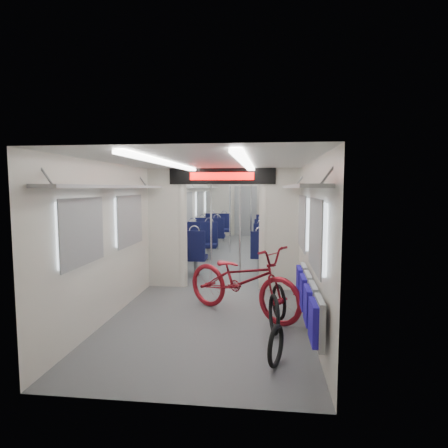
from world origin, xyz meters
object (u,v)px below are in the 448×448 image
object	(u,v)px
bike_hoop_a	(276,348)
stanchion_far_left	(230,214)
seat_bay_near_left	(193,244)
seat_bay_near_right	(270,245)
bike_hoop_b	(274,316)
bike_hoop_c	(279,304)
stanchion_near_right	(240,227)
seat_bay_far_left	(214,229)
stanchion_near_left	(211,225)
flip_bench	(308,298)
stanchion_far_right	(251,214)
bicycle	(242,280)
seat_bay_far_right	(269,230)

from	to	relation	value
bike_hoop_a	stanchion_far_left	distance (m)	7.26
seat_bay_near_left	seat_bay_near_right	distance (m)	1.90
bike_hoop_b	bike_hoop_a	bearing A→B (deg)	-89.95
bike_hoop_c	stanchion_near_right	bearing A→B (deg)	109.28
seat_bay_far_left	stanchion_near_left	bearing A→B (deg)	-82.70
seat_bay_far_left	stanchion_near_left	distance (m)	4.92
stanchion_near_left	stanchion_near_right	distance (m)	0.67
flip_bench	stanchion_far_right	size ratio (longest dim) A/B	0.91
bike_hoop_a	seat_bay_near_right	distance (m)	5.32
bicycle	bike_hoop_c	distance (m)	0.65
stanchion_near_right	seat_bay_near_right	bearing A→B (deg)	70.50
seat_bay_far_left	stanchion_near_right	size ratio (longest dim) A/B	0.92
seat_bay_near_right	stanchion_far_right	world-z (taller)	stanchion_far_right
bike_hoop_a	seat_bay_far_right	bearing A→B (deg)	90.11
bike_hoop_b	bike_hoop_c	size ratio (longest dim) A/B	1.03
bicycle	stanchion_far_right	distance (m)	5.63
bike_hoop_c	stanchion_near_right	xyz separation A→B (m)	(-0.72, 2.06, 0.91)
seat_bay_far_left	seat_bay_far_right	world-z (taller)	seat_bay_far_left
seat_bay_near_right	stanchion_far_right	xyz separation A→B (m)	(-0.56, 1.91, 0.62)
stanchion_near_left	stanchion_far_right	bearing A→B (deg)	78.57
seat_bay_far_left	stanchion_far_right	size ratio (longest dim) A/B	0.92
bicycle	seat_bay_far_left	distance (m)	7.15
bike_hoop_a	flip_bench	bearing A→B (deg)	58.15
bike_hoop_b	stanchion_far_left	xyz separation A→B (m)	(-1.19, 6.19, 0.90)
bike_hoop_a	stanchion_near_right	bearing A→B (deg)	100.27
bike_hoop_c	seat_bay_near_left	bearing A→B (deg)	119.41
seat_bay_near_right	stanchion_near_left	size ratio (longest dim) A/B	0.86
bike_hoop_c	stanchion_near_left	bearing A→B (deg)	120.24
bike_hoop_c	bike_hoop_a	bearing A→B (deg)	-93.03
seat_bay_near_left	stanchion_far_right	size ratio (longest dim) A/B	0.95
stanchion_near_left	stanchion_far_left	bearing A→B (deg)	88.69
bike_hoop_c	seat_bay_far_left	xyz separation A→B (m)	(-1.97, 7.15, 0.31)
stanchion_far_right	stanchion_near_left	bearing A→B (deg)	-101.43
bike_hoop_b	stanchion_far_right	distance (m)	6.41
stanchion_near_right	stanchion_near_left	bearing A→B (deg)	158.54
bike_hoop_a	bike_hoop_b	size ratio (longest dim) A/B	0.86
seat_bay_near_left	stanchion_far_left	world-z (taller)	stanchion_far_left
seat_bay_near_right	seat_bay_far_right	distance (m)	3.07
bike_hoop_b	stanchion_near_right	bearing A→B (deg)	103.64
stanchion_far_right	bike_hoop_c	bearing A→B (deg)	-83.53
seat_bay_far_right	stanchion_far_right	size ratio (longest dim) A/B	0.90
flip_bench	bike_hoop_a	xyz separation A→B (m)	(-0.40, -0.65, -0.37)
bike_hoop_a	stanchion_far_right	bearing A→B (deg)	94.53
seat_bay_far_right	stanchion_near_right	distance (m)	4.91
bike_hoop_c	stanchion_near_right	distance (m)	2.37
bike_hoop_a	stanchion_near_left	xyz separation A→B (m)	(-1.27, 3.79, 0.94)
stanchion_far_left	bicycle	bearing A→B (deg)	-82.53
bike_hoop_a	stanchion_near_right	world-z (taller)	stanchion_near_right
seat_bay_far_left	stanchion_near_right	bearing A→B (deg)	-76.27
bike_hoop_c	stanchion_far_left	size ratio (longest dim) A/B	0.23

